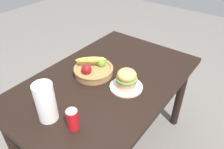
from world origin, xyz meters
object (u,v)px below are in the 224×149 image
(sandwich, at_px, (127,78))
(soda_can, at_px, (73,119))
(paper_towel_roll, at_px, (46,102))
(plate, at_px, (126,87))
(fruit_basket, at_px, (93,69))

(sandwich, xyz_separation_m, soda_can, (-0.46, 0.03, -0.01))
(sandwich, distance_m, paper_towel_roll, 0.54)
(plate, bearing_deg, fruit_basket, 92.50)
(sandwich, bearing_deg, plate, 0.00)
(soda_can, height_order, paper_towel_roll, paper_towel_roll)
(soda_can, relative_size, paper_towel_roll, 0.53)
(fruit_basket, bearing_deg, plate, -87.50)
(fruit_basket, bearing_deg, paper_towel_roll, -170.39)
(sandwich, bearing_deg, fruit_basket, 92.50)
(plate, distance_m, fruit_basket, 0.28)
(fruit_basket, bearing_deg, soda_can, -151.36)
(plate, height_order, paper_towel_roll, paper_towel_roll)
(plate, distance_m, sandwich, 0.07)
(soda_can, bearing_deg, fruit_basket, 28.64)
(plate, relative_size, sandwich, 1.58)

